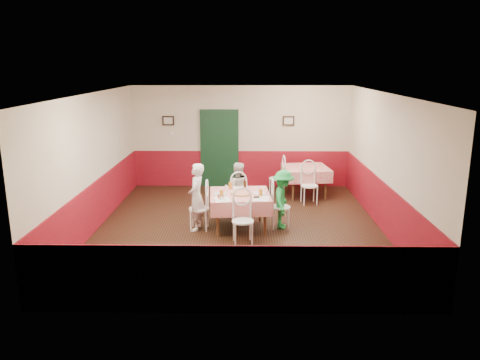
{
  "coord_description": "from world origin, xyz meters",
  "views": [
    {
      "loc": [
        0.15,
        -9.36,
        3.38
      ],
      "look_at": [
        0.02,
        -0.05,
        1.05
      ],
      "focal_mm": 35.0,
      "sensor_mm": 36.0,
      "label": 1
    }
  ],
  "objects_px": {
    "chair_far": "(238,197)",
    "wallet": "(257,197)",
    "chair_right": "(280,207)",
    "glass_c": "(230,186)",
    "pizza": "(241,194)",
    "glass_a": "(221,194)",
    "chair_second_a": "(277,179)",
    "chair_second_b": "(309,186)",
    "main_table": "(240,211)",
    "diner_far": "(237,189)",
    "chair_near": "(243,221)",
    "diner_right": "(283,199)",
    "chair_left": "(199,209)",
    "second_table": "(306,181)",
    "glass_b": "(261,193)",
    "diner_left": "(196,197)",
    "beer_bottle": "(245,184)"
  },
  "relations": [
    {
      "from": "chair_far",
      "to": "second_table",
      "type": "bearing_deg",
      "value": -143.9
    },
    {
      "from": "wallet",
      "to": "main_table",
      "type": "bearing_deg",
      "value": 134.59
    },
    {
      "from": "main_table",
      "to": "diner_far",
      "type": "relative_size",
      "value": 0.99
    },
    {
      "from": "pizza",
      "to": "glass_a",
      "type": "height_order",
      "value": "glass_a"
    },
    {
      "from": "chair_second_a",
      "to": "chair_second_b",
      "type": "height_order",
      "value": "same"
    },
    {
      "from": "chair_left",
      "to": "glass_c",
      "type": "height_order",
      "value": "glass_c"
    },
    {
      "from": "chair_second_b",
      "to": "glass_c",
      "type": "bearing_deg",
      "value": -148.95
    },
    {
      "from": "glass_b",
      "to": "beer_bottle",
      "type": "xyz_separation_m",
      "value": [
        -0.32,
        0.57,
        0.03
      ]
    },
    {
      "from": "chair_far",
      "to": "chair_second_a",
      "type": "xyz_separation_m",
      "value": [
        1.0,
        1.73,
        0.0
      ]
    },
    {
      "from": "glass_a",
      "to": "beer_bottle",
      "type": "xyz_separation_m",
      "value": [
        0.47,
        0.65,
        0.03
      ]
    },
    {
      "from": "main_table",
      "to": "glass_a",
      "type": "height_order",
      "value": "glass_a"
    },
    {
      "from": "chair_far",
      "to": "chair_second_a",
      "type": "height_order",
      "value": "same"
    },
    {
      "from": "chair_near",
      "to": "diner_right",
      "type": "bearing_deg",
      "value": 41.11
    },
    {
      "from": "chair_near",
      "to": "chair_right",
      "type": "bearing_deg",
      "value": 42.75
    },
    {
      "from": "chair_near",
      "to": "diner_far",
      "type": "xyz_separation_m",
      "value": [
        -0.14,
        1.74,
        0.17
      ]
    },
    {
      "from": "second_table",
      "to": "glass_a",
      "type": "xyz_separation_m",
      "value": [
        -2.05,
        -2.83,
        0.45
      ]
    },
    {
      "from": "wallet",
      "to": "glass_a",
      "type": "bearing_deg",
      "value": 172.63
    },
    {
      "from": "chair_far",
      "to": "glass_a",
      "type": "xyz_separation_m",
      "value": [
        -0.3,
        -1.1,
        0.38
      ]
    },
    {
      "from": "chair_far",
      "to": "chair_near",
      "type": "height_order",
      "value": "same"
    },
    {
      "from": "chair_second_a",
      "to": "glass_b",
      "type": "relative_size",
      "value": 6.31
    },
    {
      "from": "chair_far",
      "to": "wallet",
      "type": "xyz_separation_m",
      "value": [
        0.4,
        -1.14,
        0.32
      ]
    },
    {
      "from": "diner_left",
      "to": "wallet",
      "type": "bearing_deg",
      "value": 88.17
    },
    {
      "from": "pizza",
      "to": "diner_right",
      "type": "relative_size",
      "value": 0.32
    },
    {
      "from": "chair_second_b",
      "to": "diner_left",
      "type": "distance_m",
      "value": 3.21
    },
    {
      "from": "chair_near",
      "to": "diner_left",
      "type": "xyz_separation_m",
      "value": [
        -0.96,
        0.78,
        0.25
      ]
    },
    {
      "from": "glass_a",
      "to": "diner_far",
      "type": "relative_size",
      "value": 0.11
    },
    {
      "from": "chair_right",
      "to": "pizza",
      "type": "xyz_separation_m",
      "value": [
        -0.82,
        -0.12,
        0.32
      ]
    },
    {
      "from": "chair_right",
      "to": "diner_left",
      "type": "height_order",
      "value": "diner_left"
    },
    {
      "from": "second_table",
      "to": "chair_right",
      "type": "distance_m",
      "value": 2.65
    },
    {
      "from": "beer_bottle",
      "to": "chair_second_b",
      "type": "bearing_deg",
      "value": 42.08
    },
    {
      "from": "pizza",
      "to": "diner_right",
      "type": "xyz_separation_m",
      "value": [
        0.87,
        0.13,
        -0.15
      ]
    },
    {
      "from": "glass_c",
      "to": "wallet",
      "type": "height_order",
      "value": "glass_c"
    },
    {
      "from": "glass_c",
      "to": "diner_far",
      "type": "height_order",
      "value": "diner_far"
    },
    {
      "from": "pizza",
      "to": "glass_a",
      "type": "bearing_deg",
      "value": -152.91
    },
    {
      "from": "main_table",
      "to": "chair_second_a",
      "type": "height_order",
      "value": "chair_second_a"
    },
    {
      "from": "glass_a",
      "to": "diner_far",
      "type": "height_order",
      "value": "diner_far"
    },
    {
      "from": "main_table",
      "to": "glass_c",
      "type": "distance_m",
      "value": 0.62
    },
    {
      "from": "second_table",
      "to": "glass_b",
      "type": "height_order",
      "value": "glass_b"
    },
    {
      "from": "diner_right",
      "to": "beer_bottle",
      "type": "bearing_deg",
      "value": 75.13
    },
    {
      "from": "glass_c",
      "to": "chair_second_a",
      "type": "bearing_deg",
      "value": 62.66
    },
    {
      "from": "chair_right",
      "to": "glass_c",
      "type": "xyz_separation_m",
      "value": [
        -1.06,
        0.3,
        0.38
      ]
    },
    {
      "from": "pizza",
      "to": "wallet",
      "type": "distance_m",
      "value": 0.39
    },
    {
      "from": "chair_second_a",
      "to": "glass_a",
      "type": "xyz_separation_m",
      "value": [
        -1.3,
        -2.83,
        0.38
      ]
    },
    {
      "from": "chair_second_b",
      "to": "chair_right",
      "type": "bearing_deg",
      "value": -122.03
    },
    {
      "from": "chair_far",
      "to": "glass_b",
      "type": "xyz_separation_m",
      "value": [
        0.49,
        -1.02,
        0.38
      ]
    },
    {
      "from": "glass_a",
      "to": "diner_left",
      "type": "distance_m",
      "value": 0.57
    },
    {
      "from": "main_table",
      "to": "chair_right",
      "type": "relative_size",
      "value": 1.36
    },
    {
      "from": "chair_far",
      "to": "chair_second_a",
      "type": "relative_size",
      "value": 1.0
    },
    {
      "from": "wallet",
      "to": "chair_right",
      "type": "bearing_deg",
      "value": 30.49
    },
    {
      "from": "glass_c",
      "to": "diner_far",
      "type": "relative_size",
      "value": 0.12
    }
  ]
}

